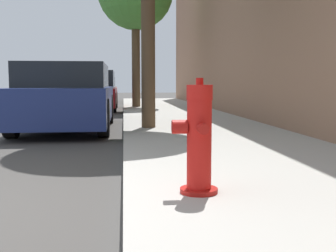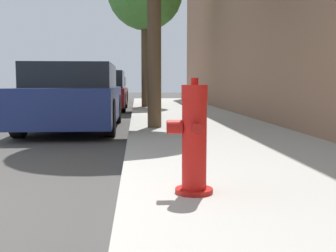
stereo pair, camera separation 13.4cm
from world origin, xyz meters
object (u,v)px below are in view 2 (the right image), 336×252
parked_car_near (75,98)px  parked_car_mid (100,91)px  fire_hydrant (194,140)px  parked_car_far (110,90)px

parked_car_near → parked_car_mid: size_ratio=1.03×
fire_hydrant → parked_car_mid: 12.19m
parked_car_near → parked_car_far: size_ratio=1.12×
parked_car_mid → parked_car_far: size_ratio=1.09×
parked_car_near → fire_hydrant: bearing=-73.5°
fire_hydrant → parked_car_far: (-1.79, 18.42, 0.09)m
parked_car_mid → parked_car_near: bearing=-89.8°
fire_hydrant → parked_car_near: 6.01m
fire_hydrant → parked_car_near: parked_car_near is taller
fire_hydrant → parked_car_mid: parked_car_mid is taller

